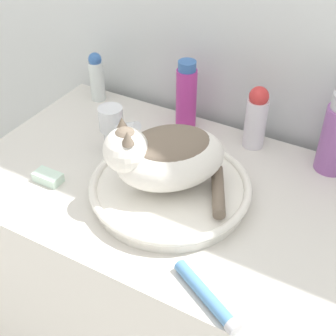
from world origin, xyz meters
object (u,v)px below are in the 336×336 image
cream_tube (207,296)px  soap_bar (48,177)px  cat (165,155)px  deodorant_stick (97,77)px  lotion_bottle_white (256,117)px  faucet (113,127)px  shampoo_bottle_tall (186,96)px

cream_tube → soap_bar: bearing=165.5°
cat → cream_tube: size_ratio=1.81×
deodorant_stick → lotion_bottle_white: size_ratio=0.88×
faucet → shampoo_bottle_tall: shampoo_bottle_tall is taller
shampoo_bottle_tall → cream_tube: size_ratio=1.17×
soap_bar → faucet: bearing=65.7°
cat → shampoo_bottle_tall: bearing=-116.3°
faucet → shampoo_bottle_tall: 0.24m
cream_tube → soap_bar: size_ratio=2.43×
cat → cream_tube: (0.21, -0.21, -0.11)m
lotion_bottle_white → soap_bar: size_ratio=2.52×
faucet → soap_bar: size_ratio=2.11×
shampoo_bottle_tall → soap_bar: bearing=-114.4°
lotion_bottle_white → faucet: bearing=-144.8°
lotion_bottle_white → soap_bar: bearing=-134.4°
faucet → deodorant_stick: deodorant_stick is taller
cat → lotion_bottle_white: bearing=-153.6°
faucet → lotion_bottle_white: lotion_bottle_white is taller
cream_tube → lotion_bottle_white: bearing=101.8°
cat → soap_bar: 0.32m
cat → deodorant_stick: cat is taller
faucet → deodorant_stick: bearing=154.9°
cream_tube → soap_bar: (-0.49, 0.13, -0.00)m
shampoo_bottle_tall → soap_bar: shampoo_bottle_tall is taller
shampoo_bottle_tall → lotion_bottle_white: (0.21, 0.00, -0.01)m
cat → lotion_bottle_white: (0.10, 0.31, -0.04)m
deodorant_stick → shampoo_bottle_tall: 0.31m
shampoo_bottle_tall → deodorant_stick: bearing=180.0°
faucet → cream_tube: bearing=-15.7°
soap_bar → cat: bearing=17.1°
lotion_bottle_white → soap_bar: (-0.38, -0.39, -0.08)m
cat → cream_tube: bearing=89.1°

